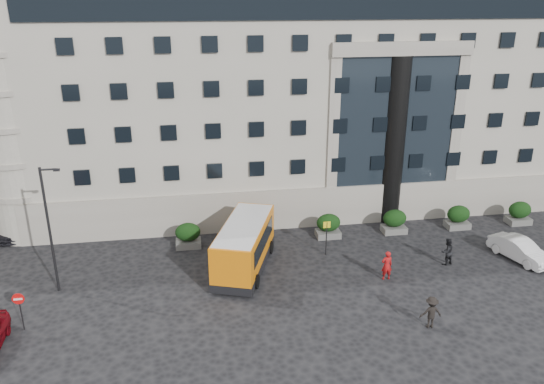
{
  "coord_description": "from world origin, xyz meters",
  "views": [
    {
      "loc": [
        -3.53,
        -27.25,
        17.26
      ],
      "look_at": [
        1.65,
        4.85,
        5.0
      ],
      "focal_mm": 35.0,
      "sensor_mm": 36.0,
      "label": 1
    }
  ],
  "objects_px": {
    "street_lamp": "(50,226)",
    "minibus": "(244,244)",
    "white_taxi": "(520,250)",
    "pedestrian_b": "(447,252)",
    "no_entry_sign": "(19,304)",
    "hedge_a": "(188,235)",
    "pedestrian_a": "(387,265)",
    "bus_stop_sign": "(327,232)",
    "parked_car_c": "(14,227)",
    "hedge_b": "(260,230)",
    "red_truck": "(39,186)",
    "hedge_e": "(458,217)",
    "hedge_f": "(519,213)",
    "hedge_c": "(328,226)",
    "parked_car_d": "(22,214)",
    "hedge_d": "(394,221)",
    "pedestrian_c": "(431,312)"
  },
  "relations": [
    {
      "from": "hedge_e",
      "to": "street_lamp",
      "type": "distance_m",
      "value": 29.34
    },
    {
      "from": "hedge_a",
      "to": "hedge_e",
      "type": "xyz_separation_m",
      "value": [
        20.8,
        0.0,
        0.0
      ]
    },
    {
      "from": "hedge_f",
      "to": "parked_car_c",
      "type": "xyz_separation_m",
      "value": [
        -39.0,
        4.2,
        -0.27
      ]
    },
    {
      "from": "pedestrian_a",
      "to": "hedge_c",
      "type": "bearing_deg",
      "value": -74.83
    },
    {
      "from": "bus_stop_sign",
      "to": "parked_car_d",
      "type": "distance_m",
      "value": 24.29
    },
    {
      "from": "hedge_f",
      "to": "no_entry_sign",
      "type": "relative_size",
      "value": 0.79
    },
    {
      "from": "hedge_d",
      "to": "hedge_e",
      "type": "distance_m",
      "value": 5.2
    },
    {
      "from": "red_truck",
      "to": "white_taxi",
      "type": "distance_m",
      "value": 38.66
    },
    {
      "from": "hedge_b",
      "to": "minibus",
      "type": "relative_size",
      "value": 0.23
    },
    {
      "from": "pedestrian_a",
      "to": "hedge_b",
      "type": "bearing_deg",
      "value": -44.59
    },
    {
      "from": "hedge_e",
      "to": "pedestrian_c",
      "type": "distance_m",
      "value": 14.38
    },
    {
      "from": "minibus",
      "to": "pedestrian_a",
      "type": "xyz_separation_m",
      "value": [
        8.78,
        -2.94,
        -0.76
      ]
    },
    {
      "from": "street_lamp",
      "to": "minibus",
      "type": "relative_size",
      "value": 0.99
    },
    {
      "from": "bus_stop_sign",
      "to": "parked_car_c",
      "type": "bearing_deg",
      "value": 162.72
    },
    {
      "from": "red_truck",
      "to": "parked_car_d",
      "type": "bearing_deg",
      "value": -97.66
    },
    {
      "from": "hedge_a",
      "to": "hedge_f",
      "type": "bearing_deg",
      "value": 0.0
    },
    {
      "from": "hedge_b",
      "to": "hedge_d",
      "type": "xyz_separation_m",
      "value": [
        10.4,
        0.0,
        0.0
      ]
    },
    {
      "from": "hedge_c",
      "to": "parked_car_d",
      "type": "distance_m",
      "value": 24.23
    },
    {
      "from": "hedge_b",
      "to": "bus_stop_sign",
      "type": "xyz_separation_m",
      "value": [
        4.3,
        -2.8,
        0.8
      ]
    },
    {
      "from": "white_taxi",
      "to": "pedestrian_b",
      "type": "distance_m",
      "value": 5.3
    },
    {
      "from": "hedge_b",
      "to": "pedestrian_b",
      "type": "distance_m",
      "value": 13.15
    },
    {
      "from": "parked_car_c",
      "to": "white_taxi",
      "type": "relative_size",
      "value": 1.02
    },
    {
      "from": "hedge_b",
      "to": "parked_car_c",
      "type": "bearing_deg",
      "value": 167.01
    },
    {
      "from": "hedge_e",
      "to": "hedge_f",
      "type": "bearing_deg",
      "value": 0.0
    },
    {
      "from": "hedge_f",
      "to": "red_truck",
      "type": "relative_size",
      "value": 0.31
    },
    {
      "from": "hedge_b",
      "to": "white_taxi",
      "type": "xyz_separation_m",
      "value": [
        17.28,
        -5.59,
        -0.19
      ]
    },
    {
      "from": "hedge_e",
      "to": "no_entry_sign",
      "type": "relative_size",
      "value": 0.79
    },
    {
      "from": "parked_car_c",
      "to": "white_taxi",
      "type": "height_order",
      "value": "white_taxi"
    },
    {
      "from": "street_lamp",
      "to": "no_entry_sign",
      "type": "height_order",
      "value": "street_lamp"
    },
    {
      "from": "hedge_c",
      "to": "pedestrian_a",
      "type": "distance_m",
      "value": 7.0
    },
    {
      "from": "hedge_c",
      "to": "red_truck",
      "type": "distance_m",
      "value": 25.35
    },
    {
      "from": "red_truck",
      "to": "parked_car_c",
      "type": "distance_m",
      "value": 6.52
    },
    {
      "from": "hedge_e",
      "to": "pedestrian_a",
      "type": "xyz_separation_m",
      "value": [
        -8.35,
        -6.69,
        0.06
      ]
    },
    {
      "from": "hedge_a",
      "to": "parked_car_c",
      "type": "height_order",
      "value": "hedge_a"
    },
    {
      "from": "street_lamp",
      "to": "no_entry_sign",
      "type": "bearing_deg",
      "value": -104.72
    },
    {
      "from": "red_truck",
      "to": "street_lamp",
      "type": "bearing_deg",
      "value": -75.59
    },
    {
      "from": "street_lamp",
      "to": "pedestrian_b",
      "type": "bearing_deg",
      "value": -1.44
    },
    {
      "from": "bus_stop_sign",
      "to": "street_lamp",
      "type": "bearing_deg",
      "value": -173.46
    },
    {
      "from": "hedge_a",
      "to": "pedestrian_a",
      "type": "relative_size",
      "value": 0.93
    },
    {
      "from": "hedge_a",
      "to": "hedge_d",
      "type": "relative_size",
      "value": 1.0
    },
    {
      "from": "hedge_d",
      "to": "pedestrian_c",
      "type": "xyz_separation_m",
      "value": [
        -2.63,
        -12.06,
        0.01
      ]
    },
    {
      "from": "pedestrian_c",
      "to": "hedge_d",
      "type": "bearing_deg",
      "value": -99.68
    },
    {
      "from": "hedge_d",
      "to": "pedestrian_a",
      "type": "height_order",
      "value": "pedestrian_a"
    },
    {
      "from": "minibus",
      "to": "red_truck",
      "type": "height_order",
      "value": "minibus"
    },
    {
      "from": "white_taxi",
      "to": "pedestrian_b",
      "type": "xyz_separation_m",
      "value": [
        -5.3,
        0.16,
        0.21
      ]
    },
    {
      "from": "hedge_c",
      "to": "minibus",
      "type": "height_order",
      "value": "minibus"
    },
    {
      "from": "minibus",
      "to": "pedestrian_b",
      "type": "xyz_separation_m",
      "value": [
        13.51,
        -1.67,
        -0.81
      ]
    },
    {
      "from": "white_taxi",
      "to": "pedestrian_a",
      "type": "bearing_deg",
      "value": 168.91
    },
    {
      "from": "hedge_b",
      "to": "hedge_c",
      "type": "relative_size",
      "value": 1.0
    },
    {
      "from": "street_lamp",
      "to": "hedge_f",
      "type": "bearing_deg",
      "value": 8.05
    }
  ]
}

